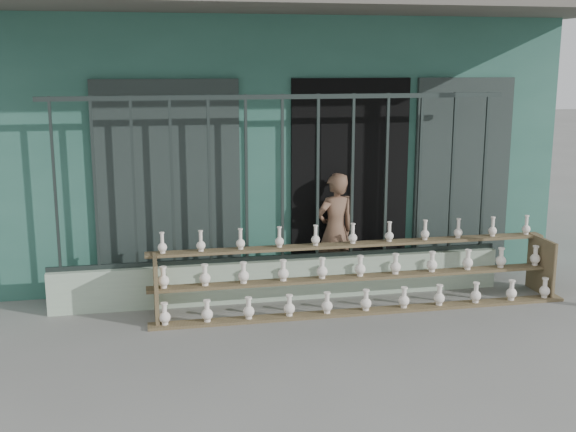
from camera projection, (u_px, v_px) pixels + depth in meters
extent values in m
plane|color=slate|center=(309.00, 341.00, 6.80)|extent=(60.00, 60.00, 0.00)
cube|color=#2D6051|center=(243.00, 130.00, 10.58)|extent=(7.00, 5.00, 3.20)
cube|color=black|center=(349.00, 182.00, 8.46)|extent=(1.40, 0.12, 2.40)
cube|color=#1F2927|center=(168.00, 189.00, 8.01)|extent=(1.60, 0.08, 2.40)
cube|color=#1F2927|center=(461.00, 178.00, 8.70)|extent=(1.20, 0.08, 2.40)
cube|color=#59544C|center=(284.00, 4.00, 7.28)|extent=(7.40, 2.00, 0.12)
cube|color=#AFC9AC|center=(283.00, 279.00, 7.99)|extent=(5.00, 0.20, 0.45)
cube|color=#283330|center=(55.00, 186.00, 7.29)|extent=(0.03, 0.03, 1.80)
cube|color=#283330|center=(95.00, 185.00, 7.37)|extent=(0.03, 0.03, 1.80)
cube|color=#283330|center=(134.00, 183.00, 7.45)|extent=(0.03, 0.03, 1.80)
cube|color=#283330|center=(172.00, 182.00, 7.53)|extent=(0.03, 0.03, 1.80)
cube|color=#283330|center=(210.00, 181.00, 7.60)|extent=(0.03, 0.03, 1.80)
cube|color=#283330|center=(246.00, 180.00, 7.68)|extent=(0.03, 0.03, 1.80)
cube|color=#283330|center=(282.00, 179.00, 7.76)|extent=(0.03, 0.03, 1.80)
cube|color=#283330|center=(318.00, 177.00, 7.83)|extent=(0.03, 0.03, 1.80)
cube|color=#283330|center=(352.00, 176.00, 7.91)|extent=(0.03, 0.03, 1.80)
cube|color=#283330|center=(386.00, 175.00, 7.99)|extent=(0.03, 0.03, 1.80)
cube|color=#283330|center=(420.00, 174.00, 8.07)|extent=(0.03, 0.03, 1.80)
cube|color=#283330|center=(452.00, 173.00, 8.14)|extent=(0.03, 0.03, 1.80)
cube|color=#283330|center=(484.00, 172.00, 8.22)|extent=(0.03, 0.03, 1.80)
cube|color=#283330|center=(282.00, 97.00, 7.57)|extent=(5.00, 0.04, 0.05)
cube|color=#283330|center=(283.00, 257.00, 7.94)|extent=(5.00, 0.04, 0.05)
cube|color=brown|center=(366.00, 311.00, 7.57)|extent=(4.50, 0.18, 0.03)
cube|color=brown|center=(359.00, 277.00, 7.74)|extent=(4.50, 0.18, 0.03)
cube|color=brown|center=(353.00, 244.00, 7.92)|extent=(4.50, 0.18, 0.03)
cube|color=brown|center=(156.00, 289.00, 7.32)|extent=(0.04, 0.55, 0.64)
cube|color=brown|center=(541.00, 266.00, 8.17)|extent=(0.04, 0.55, 0.64)
imported|color=brown|center=(335.00, 231.00, 8.31)|extent=(0.56, 0.45, 1.35)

